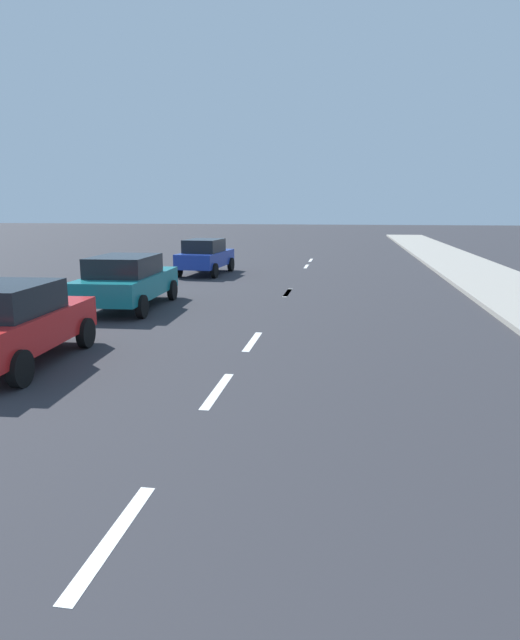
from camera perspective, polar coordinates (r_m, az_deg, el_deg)
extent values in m
plane|color=#2D2D33|center=(17.59, 2.35, 2.10)|extent=(160.00, 160.00, 0.00)
cube|color=white|center=(5.49, -15.24, -21.19)|extent=(0.16, 1.80, 0.01)
cube|color=white|center=(9.00, -4.48, -7.40)|extent=(0.16, 1.80, 0.01)
cube|color=white|center=(12.15, -0.78, -2.27)|extent=(0.16, 1.80, 0.01)
cube|color=white|center=(19.11, 2.90, 2.88)|extent=(0.16, 1.80, 0.01)
cube|color=white|center=(19.20, 2.93, 2.92)|extent=(0.16, 1.80, 0.01)
cube|color=white|center=(27.86, 4.90, 5.65)|extent=(0.16, 1.80, 0.01)
cube|color=white|center=(31.20, 5.36, 6.29)|extent=(0.16, 1.80, 0.01)
cube|color=red|center=(11.32, -24.44, -0.83)|extent=(1.86, 3.98, 0.64)
cube|color=black|center=(11.05, -25.20, 1.99)|extent=(1.55, 2.10, 0.56)
cylinder|color=black|center=(12.92, -24.53, -1.07)|extent=(0.22, 0.65, 0.64)
cylinder|color=black|center=(12.18, -17.87, -1.29)|extent=(0.22, 0.65, 0.64)
cylinder|color=black|center=(9.89, -23.95, -4.70)|extent=(0.22, 0.65, 0.64)
cube|color=#14727A|center=(16.66, -13.75, 3.62)|extent=(2.04, 4.50, 0.64)
cube|color=black|center=(16.38, -14.12, 5.59)|extent=(1.73, 2.37, 0.56)
cylinder|color=black|center=(18.43, -14.79, 3.17)|extent=(0.21, 0.65, 0.64)
cylinder|color=black|center=(17.84, -9.21, 3.13)|extent=(0.21, 0.65, 0.64)
cylinder|color=black|center=(15.70, -18.76, 1.49)|extent=(0.21, 0.65, 0.64)
cylinder|color=black|center=(15.00, -12.33, 1.39)|extent=(0.21, 0.65, 0.64)
cube|color=#1E389E|center=(24.62, -5.73, 6.44)|extent=(1.84, 3.94, 0.64)
cube|color=black|center=(24.39, -5.90, 7.80)|extent=(1.54, 2.08, 0.56)
cylinder|color=black|center=(26.15, -6.52, 5.91)|extent=(0.22, 0.65, 0.64)
cylinder|color=black|center=(25.67, -3.08, 5.86)|extent=(0.22, 0.65, 0.64)
cylinder|color=black|center=(23.70, -8.57, 5.26)|extent=(0.22, 0.65, 0.64)
cylinder|color=black|center=(23.17, -4.82, 5.20)|extent=(0.22, 0.65, 0.64)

